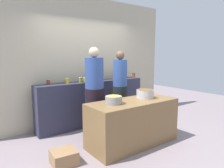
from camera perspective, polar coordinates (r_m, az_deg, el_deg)
The scene contains 19 objects.
ground at distance 4.23m, azimuth 2.90°, elevation -14.79°, with size 12.00×12.00×0.00m, color gray.
storefront_wall at distance 5.10m, azimuth -7.37°, elevation 6.45°, with size 4.80×0.12×3.00m, color #B9AD91.
display_shelf at distance 4.93m, azimuth -5.18°, elevation -5.14°, with size 2.70×0.36×1.03m, color #2E2F44.
prep_table at distance 3.87m, azimuth 5.80°, elevation -10.58°, with size 1.70×0.70×0.82m, color brown.
preserve_jar_0 at distance 4.45m, azimuth -17.24°, elevation 0.57°, with size 0.07×0.07×0.11m.
preserve_jar_1 at distance 4.55m, azimuth -12.28°, elevation 0.92°, with size 0.09×0.09×0.11m.
preserve_jar_2 at distance 4.61m, azimuth -8.70°, elevation 1.14°, with size 0.08×0.08×0.12m.
preserve_jar_3 at distance 4.69m, azimuth -7.42°, elevation 1.20°, with size 0.08×0.08×0.10m.
preserve_jar_4 at distance 4.81m, azimuth -6.51°, elevation 1.58°, with size 0.08×0.08×0.14m.
preserve_jar_5 at distance 4.91m, azimuth -4.71°, elevation 1.55°, with size 0.07×0.07×0.10m.
preserve_jar_6 at distance 4.97m, azimuth -3.33°, elevation 1.67°, with size 0.07×0.07×0.11m.
preserve_jar_7 at distance 5.31m, azimuth 2.79°, elevation 2.07°, with size 0.09×0.09×0.10m.
preserve_jar_8 at distance 5.44m, azimuth 3.29°, elevation 2.27°, with size 0.09×0.09×0.11m.
preserve_jar_9 at distance 5.57m, azimuth 6.03°, elevation 2.37°, with size 0.08×0.08×0.11m.
cooking_pot_left at distance 3.52m, azimuth 0.46°, elevation -4.43°, with size 0.29×0.29×0.14m.
cooking_pot_center at distance 4.02m, azimuth 9.14°, elevation -2.69°, with size 0.33×0.33×0.17m.
cook_with_tongs at distance 4.13m, azimuth -4.87°, elevation -3.54°, with size 0.38×0.38×1.79m.
cook_in_cap at distance 4.63m, azimuth 2.21°, elevation -2.51°, with size 0.32×0.32×1.73m.
bread_crate at distance 3.39m, azimuth -13.20°, elevation -19.19°, with size 0.36×0.35×0.21m, color #95704A.
Camera 1 is at (-2.46, -3.01, 1.66)m, focal length 33.01 mm.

